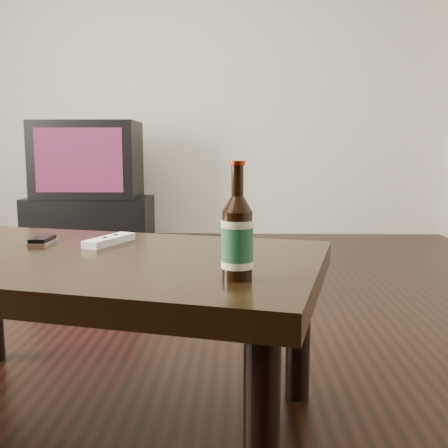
{
  "coord_description": "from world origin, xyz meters",
  "views": [
    {
      "loc": [
        0.62,
        -1.85,
        0.79
      ],
      "look_at": [
        0.59,
        -0.69,
        0.62
      ],
      "focal_mm": 42.0,
      "sensor_mm": 36.0,
      "label": 1
    }
  ],
  "objects_px": {
    "tv_stand": "(90,221)",
    "phone": "(42,240)",
    "bookshelf": "(237,171)",
    "remote": "(109,240)",
    "coffee_table": "(85,276)",
    "tv": "(88,160)",
    "beer_bottle": "(237,238)"
  },
  "relations": [
    {
      "from": "tv",
      "to": "bookshelf",
      "type": "relative_size",
      "value": 0.73
    },
    {
      "from": "bookshelf",
      "to": "phone",
      "type": "relative_size",
      "value": 10.2
    },
    {
      "from": "tv",
      "to": "beer_bottle",
      "type": "distance_m",
      "value": 3.3
    },
    {
      "from": "tv",
      "to": "bookshelf",
      "type": "distance_m",
      "value": 1.45
    },
    {
      "from": "phone",
      "to": "remote",
      "type": "height_order",
      "value": "remote"
    },
    {
      "from": "tv_stand",
      "to": "coffee_table",
      "type": "xyz_separation_m",
      "value": [
        0.78,
        -2.79,
        0.23
      ]
    },
    {
      "from": "tv",
      "to": "remote",
      "type": "distance_m",
      "value": 2.76
    },
    {
      "from": "beer_bottle",
      "to": "phone",
      "type": "relative_size",
      "value": 2.44
    },
    {
      "from": "tv",
      "to": "beer_bottle",
      "type": "bearing_deg",
      "value": -68.92
    },
    {
      "from": "remote",
      "to": "bookshelf",
      "type": "bearing_deg",
      "value": 106.38
    },
    {
      "from": "tv_stand",
      "to": "phone",
      "type": "xyz_separation_m",
      "value": [
        0.6,
        -2.62,
        0.3
      ]
    },
    {
      "from": "tv_stand",
      "to": "phone",
      "type": "bearing_deg",
      "value": -77.64
    },
    {
      "from": "tv",
      "to": "coffee_table",
      "type": "distance_m",
      "value": 2.91
    },
    {
      "from": "bookshelf",
      "to": "remote",
      "type": "bearing_deg",
      "value": -96.28
    },
    {
      "from": "tv",
      "to": "coffee_table",
      "type": "bearing_deg",
      "value": -74.87
    },
    {
      "from": "coffee_table",
      "to": "remote",
      "type": "height_order",
      "value": "remote"
    },
    {
      "from": "bookshelf",
      "to": "remote",
      "type": "height_order",
      "value": "bookshelf"
    },
    {
      "from": "tv",
      "to": "remote",
      "type": "relative_size",
      "value": 3.95
    },
    {
      "from": "tv",
      "to": "phone",
      "type": "xyz_separation_m",
      "value": [
        0.6,
        -2.62,
        -0.2
      ]
    },
    {
      "from": "tv_stand",
      "to": "coffee_table",
      "type": "distance_m",
      "value": 2.91
    },
    {
      "from": "bookshelf",
      "to": "beer_bottle",
      "type": "bearing_deg",
      "value": -89.69
    },
    {
      "from": "bookshelf",
      "to": "remote",
      "type": "distance_m",
      "value": 3.46
    },
    {
      "from": "tv_stand",
      "to": "bookshelf",
      "type": "bearing_deg",
      "value": 33.3
    },
    {
      "from": "tv_stand",
      "to": "phone",
      "type": "relative_size",
      "value": 9.05
    },
    {
      "from": "bookshelf",
      "to": "remote",
      "type": "relative_size",
      "value": 5.39
    },
    {
      "from": "bookshelf",
      "to": "phone",
      "type": "xyz_separation_m",
      "value": [
        -0.6,
        -3.43,
        -0.08
      ]
    },
    {
      "from": "tv_stand",
      "to": "remote",
      "type": "distance_m",
      "value": 2.78
    },
    {
      "from": "remote",
      "to": "beer_bottle",
      "type": "bearing_deg",
      "value": -24.53
    },
    {
      "from": "coffee_table",
      "to": "remote",
      "type": "bearing_deg",
      "value": 77.45
    },
    {
      "from": "bookshelf",
      "to": "coffee_table",
      "type": "bearing_deg",
      "value": -96.55
    },
    {
      "from": "beer_bottle",
      "to": "phone",
      "type": "xyz_separation_m",
      "value": [
        -0.61,
        0.45,
        -0.09
      ]
    },
    {
      "from": "beer_bottle",
      "to": "tv",
      "type": "bearing_deg",
      "value": 111.62
    }
  ]
}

